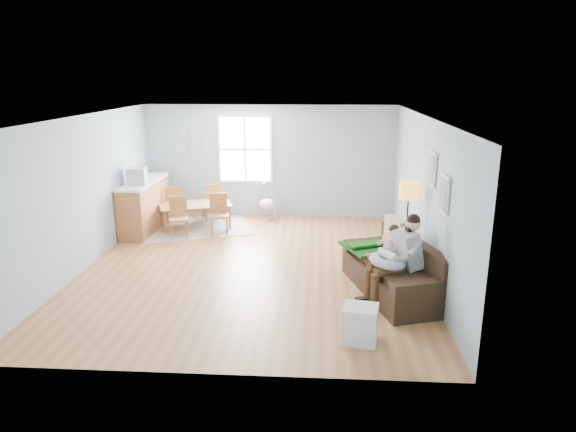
# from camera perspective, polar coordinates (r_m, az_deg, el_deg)

# --- Properties ---
(room) EXTENTS (8.40, 9.40, 3.90)m
(room) POSITION_cam_1_polar(r_m,az_deg,el_deg) (8.86, -4.24, 9.17)
(room) COLOR #A5613A
(window) EXTENTS (1.32, 0.08, 1.62)m
(window) POSITION_cam_1_polar(r_m,az_deg,el_deg) (12.44, -4.78, 7.40)
(window) COLOR white
(window) RESTS_ON room
(pictures) EXTENTS (0.05, 1.34, 0.74)m
(pictures) POSITION_cam_1_polar(r_m,az_deg,el_deg) (8.03, 16.31, 3.80)
(pictures) COLOR white
(pictures) RESTS_ON room
(wall_plates) EXTENTS (0.67, 0.02, 0.66)m
(wall_plates) POSITION_cam_1_polar(r_m,az_deg,el_deg) (12.70, -11.13, 8.15)
(wall_plates) COLOR #8698A1
(wall_plates) RESTS_ON room
(sofa) EXTENTS (1.51, 2.32, 0.87)m
(sofa) POSITION_cam_1_polar(r_m,az_deg,el_deg) (8.41, 11.91, -6.37)
(sofa) COLOR black
(sofa) RESTS_ON room
(green_throw) EXTENTS (1.24, 1.17, 0.04)m
(green_throw) POSITION_cam_1_polar(r_m,az_deg,el_deg) (8.90, 9.56, -3.33)
(green_throw) COLOR #135615
(green_throw) RESTS_ON sofa
(beige_pillow) EXTENTS (0.34, 0.55, 0.54)m
(beige_pillow) POSITION_cam_1_polar(r_m,az_deg,el_deg) (8.81, 11.86, -1.94)
(beige_pillow) COLOR #C6B597
(beige_pillow) RESTS_ON sofa
(father) EXTENTS (1.03, 0.69, 1.38)m
(father) POSITION_cam_1_polar(r_m,az_deg,el_deg) (7.94, 12.14, -4.37)
(father) COLOR gray
(father) RESTS_ON sofa
(nursing_pillow) EXTENTS (0.70, 0.69, 0.23)m
(nursing_pillow) POSITION_cam_1_polar(r_m,az_deg,el_deg) (7.90, 11.04, -4.94)
(nursing_pillow) COLOR silver
(nursing_pillow) RESTS_ON father
(infant) EXTENTS (0.29, 0.38, 0.15)m
(infant) POSITION_cam_1_polar(r_m,az_deg,el_deg) (7.89, 10.92, -4.23)
(infant) COLOR white
(infant) RESTS_ON nursing_pillow
(toddler) EXTENTS (0.57, 0.37, 0.85)m
(toddler) POSITION_cam_1_polar(r_m,az_deg,el_deg) (8.40, 10.99, -3.26)
(toddler) COLOR white
(toddler) RESTS_ON sofa
(floor_lamp) EXTENTS (0.32, 0.32, 1.61)m
(floor_lamp) POSITION_cam_1_polar(r_m,az_deg,el_deg) (9.05, 13.23, 1.94)
(floor_lamp) COLOR black
(floor_lamp) RESTS_ON room
(storage_cube) EXTENTS (0.51, 0.47, 0.49)m
(storage_cube) POSITION_cam_1_polar(r_m,az_deg,el_deg) (6.90, 7.95, -11.79)
(storage_cube) COLOR silver
(storage_cube) RESTS_ON room
(rug) EXTENTS (2.86, 2.51, 0.01)m
(rug) POSITION_cam_1_polar(r_m,az_deg,el_deg) (11.91, -10.14, -1.26)
(rug) COLOR #9B978E
(rug) RESTS_ON room
(dining_table) EXTENTS (1.79, 1.40, 0.55)m
(dining_table) POSITION_cam_1_polar(r_m,az_deg,el_deg) (11.84, -10.20, 0.00)
(dining_table) COLOR #9C6033
(dining_table) RESTS_ON rug
(chair_sw) EXTENTS (0.49, 0.49, 0.88)m
(chair_sw) POSITION_cam_1_polar(r_m,az_deg,el_deg) (11.18, -12.07, 0.12)
(chair_sw) COLOR brown
(chair_sw) RESTS_ON rug
(chair_se) EXTENTS (0.48, 0.48, 0.89)m
(chair_se) POSITION_cam_1_polar(r_m,az_deg,el_deg) (11.27, -7.70, 0.51)
(chair_se) COLOR brown
(chair_se) RESTS_ON rug
(chair_nw) EXTENTS (0.49, 0.49, 0.87)m
(chair_nw) POSITION_cam_1_polar(r_m,az_deg,el_deg) (12.32, -12.56, 1.52)
(chair_nw) COLOR brown
(chair_nw) RESTS_ON rug
(chair_ne) EXTENTS (0.53, 0.53, 0.88)m
(chair_ne) POSITION_cam_1_polar(r_m,az_deg,el_deg) (12.40, -8.55, 1.84)
(chair_ne) COLOR brown
(chair_ne) RESTS_ON rug
(counter) EXTENTS (0.60, 2.01, 1.12)m
(counter) POSITION_cam_1_polar(r_m,az_deg,el_deg) (11.89, -15.65, 1.18)
(counter) COLOR #9C6033
(counter) RESTS_ON room
(monitor) EXTENTS (0.42, 0.40, 0.36)m
(monitor) POSITION_cam_1_polar(r_m,az_deg,el_deg) (11.38, -16.47, 4.29)
(monitor) COLOR #A5A5AA
(monitor) RESTS_ON counter
(baby_swing) EXTENTS (1.14, 1.15, 0.93)m
(baby_swing) POSITION_cam_1_polar(r_m,az_deg,el_deg) (12.26, -2.33, 1.44)
(baby_swing) COLOR #A5A5AA
(baby_swing) RESTS_ON room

